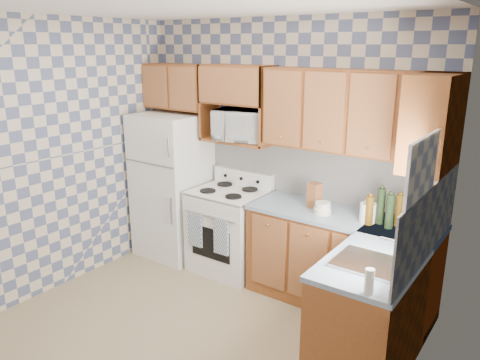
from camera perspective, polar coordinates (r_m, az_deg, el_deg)
name	(u,v)px	position (r m, az deg, el deg)	size (l,w,h in m)	color
floor	(185,338)	(4.27, -6.75, -18.62)	(3.40, 3.40, 0.00)	#907C5C
back_wall	(283,152)	(4.92, 5.28, 3.46)	(3.40, 0.02, 2.70)	#4E597C
right_wall	(398,239)	(2.86, 18.66, -6.83)	(0.02, 3.20, 2.70)	#4E597C
backsplash_back	(317,171)	(4.77, 9.32, 1.04)	(2.60, 0.01, 0.56)	white
backsplash_right	(429,222)	(3.65, 22.07, -4.74)	(0.01, 1.60, 0.56)	white
refrigerator	(173,186)	(5.53, -8.22, -0.69)	(0.75, 0.70, 1.68)	white
stove_body	(229,231)	(5.18, -1.33, -6.26)	(0.76, 0.65, 0.90)	white
cooktop	(229,192)	(5.03, -1.36, -1.46)	(0.76, 0.65, 0.03)	silver
backguard	(244,178)	(5.21, 0.44, 0.28)	(0.76, 0.08, 0.17)	white
dish_towel_left	(195,229)	(5.01, -5.50, -6.02)	(0.18, 0.03, 0.38)	navy
dish_towel_right	(221,237)	(4.81, -2.31, -6.95)	(0.18, 0.03, 0.38)	navy
base_cabinets_back	(340,262)	(4.62, 12.05, -9.70)	(1.75, 0.60, 0.88)	brown
base_cabinets_right	(381,303)	(4.03, 16.80, -14.14)	(0.60, 1.60, 0.88)	brown
countertop_back	(342,216)	(4.44, 12.37, -4.36)	(1.77, 0.63, 0.04)	slate
countertop_right	(385,250)	(3.82, 17.29, -8.15)	(0.63, 1.60, 0.04)	slate
upper_cabinets_back	(355,112)	(4.33, 13.87, 8.05)	(1.75, 0.33, 0.74)	brown
upper_cabinets_fridge	(179,87)	(5.46, -7.46, 11.23)	(0.82, 0.33, 0.50)	brown
upper_cabinets_right	(433,122)	(3.95, 22.48, 6.54)	(0.33, 0.70, 0.74)	brown
microwave_shelf	(238,141)	(5.02, -0.31, 4.77)	(0.80, 0.33, 0.03)	brown
microwave	(243,125)	(4.95, 0.42, 6.72)	(0.59, 0.40, 0.33)	white
sink	(370,264)	(3.51, 15.54, -9.82)	(0.48, 0.40, 0.03)	#B7B7BC
window	(419,202)	(3.24, 20.95, -2.48)	(0.02, 0.66, 0.86)	white
bottle_0	(381,206)	(4.24, 16.78, -3.05)	(0.07, 0.07, 0.32)	black
bottle_1	(390,211)	(4.16, 17.79, -3.66)	(0.07, 0.07, 0.30)	black
bottle_2	(399,210)	(4.25, 18.84, -3.53)	(0.07, 0.07, 0.28)	#55380C
bottle_3	(369,210)	(4.20, 15.49, -3.60)	(0.07, 0.07, 0.26)	#55380C
knife_block	(315,195)	(4.54, 9.07, -1.84)	(0.11, 0.11, 0.24)	brown
electric_kettle	(368,213)	(4.26, 15.29, -3.87)	(0.14, 0.14, 0.18)	white
food_containers	(323,208)	(4.40, 10.03, -3.36)	(0.16, 0.16, 0.11)	silver
soap_bottle	(369,282)	(3.09, 15.48, -11.84)	(0.06, 0.06, 0.17)	silver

